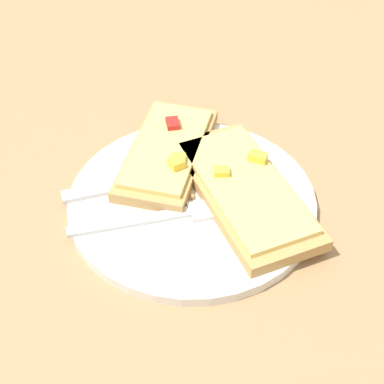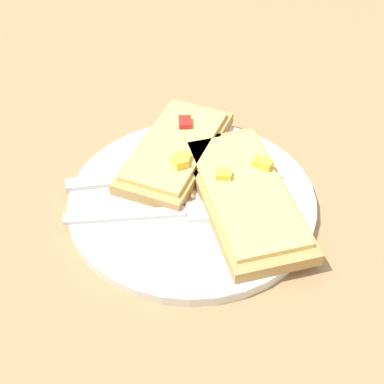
{
  "view_description": "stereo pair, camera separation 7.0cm",
  "coord_description": "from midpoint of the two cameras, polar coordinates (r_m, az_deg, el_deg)",
  "views": [
    {
      "loc": [
        -0.25,
        -0.44,
        0.51
      ],
      "look_at": [
        0.0,
        0.0,
        0.02
      ],
      "focal_mm": 60.0,
      "sensor_mm": 36.0,
      "label": 1
    },
    {
      "loc": [
        -0.18,
        -0.47,
        0.51
      ],
      "look_at": [
        0.0,
        0.0,
        0.02
      ],
      "focal_mm": 60.0,
      "sensor_mm": 36.0,
      "label": 2
    }
  ],
  "objects": [
    {
      "name": "plate",
      "position": [
        0.71,
        -2.81,
        -1.07
      ],
      "size": [
        0.27,
        0.27,
        0.01
      ],
      "color": "silver",
      "rests_on": "ground"
    },
    {
      "name": "ground_plane",
      "position": [
        0.71,
        -2.8,
        -1.41
      ],
      "size": [
        4.0,
        4.0,
        0.0
      ],
      "primitive_type": "plane",
      "color": "#9E7A51"
    },
    {
      "name": "crumb_scatter",
      "position": [
        0.69,
        -3.61,
        -1.43
      ],
      "size": [
        0.03,
        0.02,
        0.01
      ],
      "color": "tan",
      "rests_on": "plate"
    },
    {
      "name": "fork",
      "position": [
        0.68,
        -4.27,
        -2.2
      ],
      "size": [
        0.21,
        0.08,
        0.01
      ],
      "rotation": [
        0.0,
        0.0,
        6.0
      ],
      "color": "silver",
      "rests_on": "plate"
    },
    {
      "name": "knife",
      "position": [
        0.73,
        -7.63,
        0.68
      ],
      "size": [
        0.2,
        0.06,
        0.01
      ],
      "rotation": [
        0.0,
        0.0,
        6.06
      ],
      "color": "silver",
      "rests_on": "plate"
    },
    {
      "name": "pizza_slice_corner",
      "position": [
        0.75,
        -4.91,
        3.46
      ],
      "size": [
        0.18,
        0.18,
        0.03
      ],
      "rotation": [
        0.0,
        0.0,
        0.81
      ],
      "color": "tan",
      "rests_on": "plate"
    },
    {
      "name": "pizza_slice_main",
      "position": [
        0.7,
        1.91,
        0.01
      ],
      "size": [
        0.11,
        0.22,
        0.03
      ],
      "rotation": [
        0.0,
        0.0,
        4.6
      ],
      "color": "tan",
      "rests_on": "plate"
    }
  ]
}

